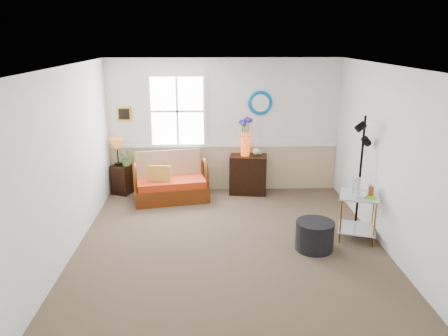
{
  "coord_description": "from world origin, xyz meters",
  "views": [
    {
      "loc": [
        -0.28,
        -5.89,
        2.97
      ],
      "look_at": [
        -0.07,
        0.5,
        1.04
      ],
      "focal_mm": 35.0,
      "sensor_mm": 36.0,
      "label": 1
    }
  ],
  "objects_px": {
    "lamp_stand": "(122,179)",
    "floor_lamp": "(360,174)",
    "cabinet": "(248,174)",
    "ottoman": "(315,235)",
    "side_table": "(358,217)",
    "loveseat": "(171,177)"
  },
  "relations": [
    {
      "from": "lamp_stand",
      "to": "floor_lamp",
      "type": "distance_m",
      "value": 4.49
    },
    {
      "from": "floor_lamp",
      "to": "ottoman",
      "type": "distance_m",
      "value": 1.28
    },
    {
      "from": "loveseat",
      "to": "side_table",
      "type": "distance_m",
      "value": 3.47
    },
    {
      "from": "cabinet",
      "to": "side_table",
      "type": "height_order",
      "value": "cabinet"
    },
    {
      "from": "side_table",
      "to": "ottoman",
      "type": "bearing_deg",
      "value": -155.5
    },
    {
      "from": "lamp_stand",
      "to": "cabinet",
      "type": "bearing_deg",
      "value": -0.93
    },
    {
      "from": "lamp_stand",
      "to": "ottoman",
      "type": "bearing_deg",
      "value": -37.48
    },
    {
      "from": "side_table",
      "to": "cabinet",
      "type": "bearing_deg",
      "value": 125.11
    },
    {
      "from": "lamp_stand",
      "to": "side_table",
      "type": "distance_m",
      "value": 4.5
    },
    {
      "from": "floor_lamp",
      "to": "cabinet",
      "type": "bearing_deg",
      "value": 120.76
    },
    {
      "from": "cabinet",
      "to": "floor_lamp",
      "type": "height_order",
      "value": "floor_lamp"
    },
    {
      "from": "cabinet",
      "to": "ottoman",
      "type": "xyz_separation_m",
      "value": [
        0.75,
        -2.44,
        -0.17
      ]
    },
    {
      "from": "loveseat",
      "to": "side_table",
      "type": "relative_size",
      "value": 1.91
    },
    {
      "from": "side_table",
      "to": "floor_lamp",
      "type": "bearing_deg",
      "value": 73.34
    },
    {
      "from": "lamp_stand",
      "to": "loveseat",
      "type": "bearing_deg",
      "value": -20.7
    },
    {
      "from": "lamp_stand",
      "to": "floor_lamp",
      "type": "relative_size",
      "value": 0.32
    },
    {
      "from": "ottoman",
      "to": "floor_lamp",
      "type": "bearing_deg",
      "value": 38.85
    },
    {
      "from": "cabinet",
      "to": "floor_lamp",
      "type": "bearing_deg",
      "value": -40.45
    },
    {
      "from": "lamp_stand",
      "to": "floor_lamp",
      "type": "bearing_deg",
      "value": -24.05
    },
    {
      "from": "lamp_stand",
      "to": "side_table",
      "type": "xyz_separation_m",
      "value": [
        3.96,
        -2.15,
        0.06
      ]
    },
    {
      "from": "side_table",
      "to": "loveseat",
      "type": "bearing_deg",
      "value": 149.19
    },
    {
      "from": "lamp_stand",
      "to": "cabinet",
      "type": "xyz_separation_m",
      "value": [
        2.48,
        -0.04,
        0.09
      ]
    }
  ]
}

